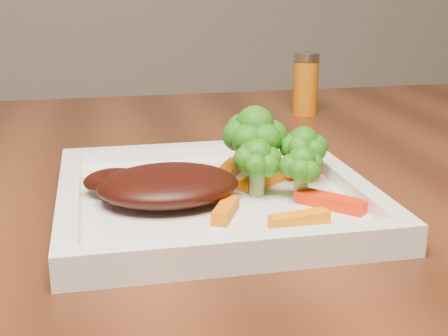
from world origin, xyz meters
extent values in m
cube|color=white|center=(-0.24, 0.02, 0.76)|extent=(0.27, 0.27, 0.01)
ellipsoid|color=#370C08|center=(-0.28, 0.01, 0.78)|extent=(0.13, 0.10, 0.03)
cube|color=orange|center=(-0.19, -0.06, 0.77)|extent=(0.05, 0.02, 0.01)
cube|color=#F42703|center=(-0.15, -0.03, 0.77)|extent=(0.05, 0.06, 0.01)
cube|color=#EE6503|center=(-0.24, -0.03, 0.77)|extent=(0.03, 0.05, 0.01)
cube|color=red|center=(-0.14, 0.06, 0.77)|extent=(0.05, 0.03, 0.01)
cube|color=#C84F03|center=(-0.22, 0.07, 0.77)|extent=(0.04, 0.06, 0.01)
cube|color=orange|center=(-0.19, 0.04, 0.77)|extent=(0.06, 0.04, 0.01)
cylinder|color=#C7620B|center=(-0.03, 0.38, 0.80)|extent=(0.05, 0.05, 0.09)
camera|label=1|loc=(-0.34, -0.50, 0.95)|focal=50.00mm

